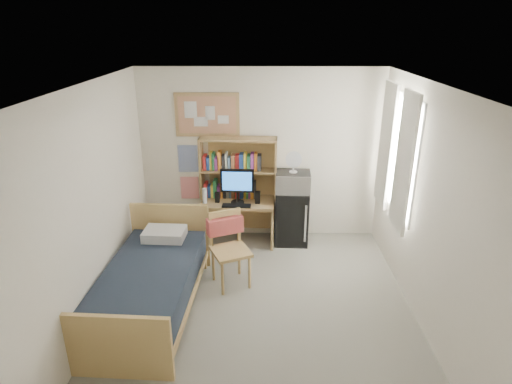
{
  "coord_description": "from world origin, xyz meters",
  "views": [
    {
      "loc": [
        0.02,
        -4.1,
        3.15
      ],
      "look_at": [
        -0.06,
        1.2,
        1.06
      ],
      "focal_mm": 30.0,
      "sensor_mm": 36.0,
      "label": 1
    }
  ],
  "objects_px": {
    "microwave": "(293,182)",
    "monitor": "(237,186)",
    "speaker_right": "(258,197)",
    "desk_fan": "(293,163)",
    "desk": "(238,222)",
    "desk_chair": "(231,251)",
    "bulletin_board": "(207,115)",
    "speaker_left": "(217,197)",
    "bed": "(150,290)",
    "mini_fridge": "(292,216)"
  },
  "relations": [
    {
      "from": "desk",
      "to": "bed",
      "type": "xyz_separation_m",
      "value": [
        -0.94,
        -1.72,
        -0.06
      ]
    },
    {
      "from": "desk_chair",
      "to": "microwave",
      "type": "height_order",
      "value": "microwave"
    },
    {
      "from": "speaker_left",
      "to": "desk_chair",
      "type": "bearing_deg",
      "value": -73.73
    },
    {
      "from": "speaker_right",
      "to": "bulletin_board",
      "type": "bearing_deg",
      "value": 156.86
    },
    {
      "from": "speaker_right",
      "to": "desk_chair",
      "type": "bearing_deg",
      "value": -104.06
    },
    {
      "from": "mini_fridge",
      "to": "monitor",
      "type": "relative_size",
      "value": 1.61
    },
    {
      "from": "bed",
      "to": "speaker_right",
      "type": "distance_m",
      "value": 2.12
    },
    {
      "from": "desk",
      "to": "speaker_right",
      "type": "relative_size",
      "value": 5.99
    },
    {
      "from": "monitor",
      "to": "speaker_left",
      "type": "bearing_deg",
      "value": 180.0
    },
    {
      "from": "mini_fridge",
      "to": "speaker_right",
      "type": "bearing_deg",
      "value": -165.6
    },
    {
      "from": "monitor",
      "to": "desk_fan",
      "type": "xyz_separation_m",
      "value": [
        0.82,
        0.07,
        0.34
      ]
    },
    {
      "from": "bed",
      "to": "monitor",
      "type": "relative_size",
      "value": 3.88
    },
    {
      "from": "desk_chair",
      "to": "mini_fridge",
      "type": "xyz_separation_m",
      "value": [
        0.85,
        1.2,
        -0.07
      ]
    },
    {
      "from": "monitor",
      "to": "bulletin_board",
      "type": "bearing_deg",
      "value": 144.69
    },
    {
      "from": "monitor",
      "to": "speaker_right",
      "type": "bearing_deg",
      "value": -0.0
    },
    {
      "from": "desk_chair",
      "to": "mini_fridge",
      "type": "relative_size",
      "value": 1.16
    },
    {
      "from": "desk",
      "to": "desk_chair",
      "type": "xyz_separation_m",
      "value": [
        -0.03,
        -1.17,
        0.15
      ]
    },
    {
      "from": "monitor",
      "to": "bed",
      "type": "bearing_deg",
      "value": -116.64
    },
    {
      "from": "speaker_left",
      "to": "bed",
      "type": "bearing_deg",
      "value": -108.04
    },
    {
      "from": "microwave",
      "to": "desk_fan",
      "type": "height_order",
      "value": "desk_fan"
    },
    {
      "from": "desk",
      "to": "microwave",
      "type": "xyz_separation_m",
      "value": [
        0.81,
        0.01,
        0.65
      ]
    },
    {
      "from": "bed",
      "to": "desk",
      "type": "bearing_deg",
      "value": 64.34
    },
    {
      "from": "mini_fridge",
      "to": "desk_fan",
      "type": "height_order",
      "value": "desk_fan"
    },
    {
      "from": "mini_fridge",
      "to": "speaker_left",
      "type": "relative_size",
      "value": 5.44
    },
    {
      "from": "monitor",
      "to": "speaker_left",
      "type": "height_order",
      "value": "monitor"
    },
    {
      "from": "desk",
      "to": "monitor",
      "type": "relative_size",
      "value": 2.08
    },
    {
      "from": "desk_chair",
      "to": "desk_fan",
      "type": "bearing_deg",
      "value": 30.17
    },
    {
      "from": "desk",
      "to": "desk_fan",
      "type": "distance_m",
      "value": 1.24
    },
    {
      "from": "bulletin_board",
      "to": "speaker_right",
      "type": "bearing_deg",
      "value": -25.79
    },
    {
      "from": "desk_chair",
      "to": "speaker_left",
      "type": "distance_m",
      "value": 1.18
    },
    {
      "from": "bulletin_board",
      "to": "desk_fan",
      "type": "height_order",
      "value": "bulletin_board"
    },
    {
      "from": "speaker_right",
      "to": "microwave",
      "type": "bearing_deg",
      "value": 12.09
    },
    {
      "from": "desk_chair",
      "to": "desk_fan",
      "type": "height_order",
      "value": "desk_fan"
    },
    {
      "from": "desk",
      "to": "mini_fridge",
      "type": "xyz_separation_m",
      "value": [
        0.82,
        0.03,
        0.08
      ]
    },
    {
      "from": "desk_fan",
      "to": "speaker_right",
      "type": "bearing_deg",
      "value": -167.72
    },
    {
      "from": "bulletin_board",
      "to": "desk_chair",
      "type": "distance_m",
      "value": 2.08
    },
    {
      "from": "desk",
      "to": "desk_chair",
      "type": "relative_size",
      "value": 1.11
    },
    {
      "from": "microwave",
      "to": "monitor",
      "type": "bearing_deg",
      "value": -172.11
    },
    {
      "from": "bed",
      "to": "speaker_left",
      "type": "xyz_separation_m",
      "value": [
        0.63,
        1.68,
        0.48
      ]
    },
    {
      "from": "bulletin_board",
      "to": "speaker_right",
      "type": "xyz_separation_m",
      "value": [
        0.74,
        -0.36,
        -1.15
      ]
    },
    {
      "from": "desk",
      "to": "speaker_left",
      "type": "distance_m",
      "value": 0.52
    },
    {
      "from": "desk",
      "to": "monitor",
      "type": "bearing_deg",
      "value": -90.0
    },
    {
      "from": "desk_chair",
      "to": "speaker_right",
      "type": "distance_m",
      "value": 1.18
    },
    {
      "from": "speaker_right",
      "to": "desk_fan",
      "type": "relative_size",
      "value": 0.62
    },
    {
      "from": "bulletin_board",
      "to": "bed",
      "type": "height_order",
      "value": "bulletin_board"
    },
    {
      "from": "desk_fan",
      "to": "bulletin_board",
      "type": "bearing_deg",
      "value": 170.65
    },
    {
      "from": "mini_fridge",
      "to": "microwave",
      "type": "bearing_deg",
      "value": -90.0
    },
    {
      "from": "desk",
      "to": "speaker_right",
      "type": "distance_m",
      "value": 0.53
    },
    {
      "from": "bed",
      "to": "desk_fan",
      "type": "relative_size",
      "value": 6.95
    },
    {
      "from": "desk_chair",
      "to": "desk_fan",
      "type": "relative_size",
      "value": 3.34
    }
  ]
}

